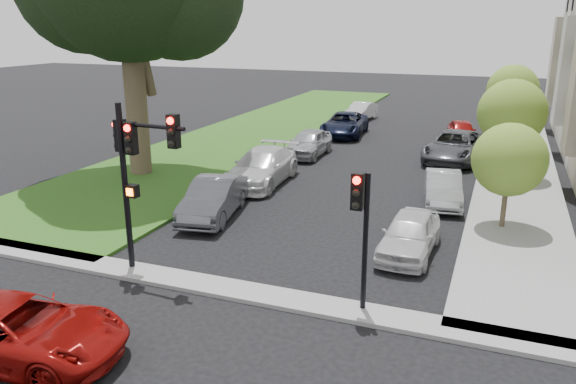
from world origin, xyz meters
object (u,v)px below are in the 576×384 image
(traffic_signal_main, at_px, (135,159))
(car_parked_7, at_px, (309,143))
(car_parked_9, at_px, (361,111))
(small_tree_c, at_px, (513,90))
(car_parked_8, at_px, (345,124))
(small_tree_b, at_px, (512,113))
(car_parked_6, at_px, (262,167))
(car_parked_0, at_px, (410,234))
(car_parked_5, at_px, (213,199))
(traffic_signal_secondary, at_px, (361,217))
(car_cross_near, at_px, (16,330))
(car_parked_1, at_px, (443,188))
(small_tree_a, at_px, (509,160))
(car_parked_3, at_px, (462,131))
(car_parked_2, at_px, (455,146))

(traffic_signal_main, relative_size, car_parked_7, 1.16)
(car_parked_7, xyz_separation_m, car_parked_9, (-0.21, 12.30, -0.08))
(traffic_signal_main, height_order, car_parked_9, traffic_signal_main)
(small_tree_c, distance_m, car_parked_8, 10.24)
(small_tree_b, relative_size, traffic_signal_main, 0.93)
(car_parked_6, relative_size, car_parked_9, 1.36)
(traffic_signal_main, distance_m, car_parked_0, 8.50)
(small_tree_c, bearing_deg, car_parked_0, -97.58)
(car_parked_5, height_order, car_parked_9, car_parked_5)
(traffic_signal_secondary, bearing_deg, car_parked_9, 103.94)
(car_cross_near, relative_size, car_parked_1, 1.24)
(car_parked_1, height_order, car_parked_7, car_parked_7)
(small_tree_a, distance_m, traffic_signal_main, 12.19)
(small_tree_b, bearing_deg, car_cross_near, -116.27)
(small_tree_b, relative_size, car_parked_7, 1.08)
(traffic_signal_main, distance_m, car_cross_near, 5.38)
(car_parked_7, relative_size, car_parked_8, 0.81)
(traffic_signal_main, relative_size, car_parked_3, 1.29)
(car_parked_2, xyz_separation_m, car_parked_8, (-7.18, 4.49, -0.04))
(traffic_signal_secondary, distance_m, car_parked_6, 12.09)
(traffic_signal_main, xyz_separation_m, car_parked_9, (-0.56, 27.91, -2.72))
(car_parked_9, bearing_deg, car_cross_near, -82.40)
(small_tree_a, bearing_deg, small_tree_c, 90.00)
(car_parked_2, height_order, car_parked_9, car_parked_2)
(car_cross_near, xyz_separation_m, car_parked_9, (-0.64, 32.57, -0.03))
(car_parked_3, xyz_separation_m, car_parked_5, (-7.37, -17.62, 0.08))
(small_tree_c, distance_m, car_parked_5, 21.74)
(car_parked_5, bearing_deg, car_parked_2, 48.49)
(car_cross_near, relative_size, car_parked_5, 1.09)
(car_parked_1, distance_m, car_parked_2, 7.71)
(small_tree_a, distance_m, car_parked_0, 4.67)
(car_parked_2, distance_m, car_parked_6, 10.75)
(car_parked_2, bearing_deg, traffic_signal_main, -105.54)
(traffic_signal_main, bearing_deg, car_parked_3, 72.72)
(car_parked_9, bearing_deg, car_parked_5, -83.03)
(car_cross_near, bearing_deg, traffic_signal_secondary, -62.25)
(small_tree_a, xyz_separation_m, traffic_signal_main, (-9.62, -7.44, 0.87))
(car_parked_2, xyz_separation_m, car_parked_5, (-7.44, -12.41, -0.04))
(traffic_signal_secondary, xyz_separation_m, car_cross_near, (-6.30, -4.62, -1.84))
(traffic_signal_main, distance_m, traffic_signal_secondary, 6.43)
(small_tree_b, bearing_deg, small_tree_c, 90.00)
(small_tree_c, bearing_deg, car_cross_near, -108.35)
(traffic_signal_main, distance_m, car_parked_7, 15.84)
(traffic_signal_main, relative_size, car_parked_9, 1.25)
(car_cross_near, bearing_deg, small_tree_c, -26.84)
(traffic_signal_secondary, relative_size, car_cross_near, 0.75)
(small_tree_a, distance_m, traffic_signal_secondary, 8.15)
(car_cross_near, bearing_deg, car_parked_5, -5.86)
(car_parked_9, bearing_deg, traffic_signal_main, -82.37)
(car_parked_2, distance_m, car_parked_7, 7.63)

